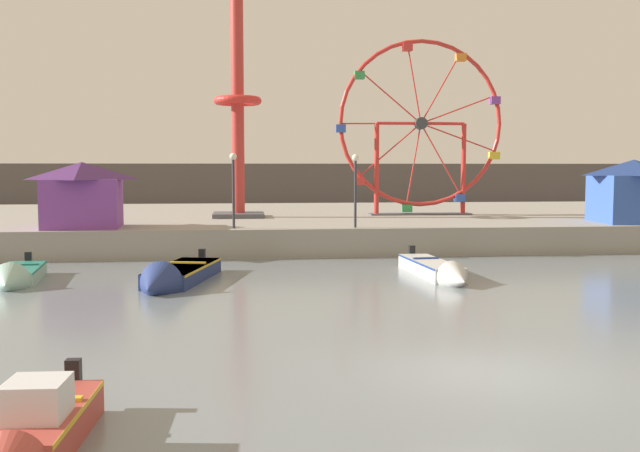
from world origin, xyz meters
TOP-DOWN VIEW (x-y plane):
  - ground_plane at (0.00, 0.00)m, footprint 240.00×240.00m
  - quay_promenade at (0.00, 29.82)m, footprint 110.00×23.42m
  - distant_town_skyline at (0.00, 52.75)m, footprint 140.00×3.00m
  - motorboat_seafoam at (-12.64, 12.20)m, footprint 1.87×4.68m
  - motorboat_pale_grey at (2.42, 11.89)m, footprint 1.56×5.96m
  - motorboat_faded_red at (-7.64, -3.40)m, footprint 1.16×3.84m
  - motorboat_navy_blue at (-7.14, 11.32)m, footprint 2.83×6.22m
  - ferris_wheel_red_frame at (5.55, 27.24)m, footprint 9.78×1.20m
  - drop_tower_red_tower at (-4.97, 26.35)m, footprint 2.80×2.80m
  - carnival_booth_purple_stall at (-12.01, 20.08)m, footprint 3.83×3.46m
  - carnival_booth_blue_tent at (14.71, 20.36)m, footprint 4.11×4.17m
  - promenade_lamp_near at (-5.14, 18.90)m, footprint 0.32×0.32m
  - promenade_lamp_far at (0.41, 18.82)m, footprint 0.32×0.32m

SIDE VIEW (x-z plane):
  - ground_plane at x=0.00m, z-range 0.00..0.00m
  - motorboat_seafoam at x=-12.64m, z-range -0.38..0.92m
  - motorboat_navy_blue at x=-7.14m, z-range -0.46..1.04m
  - motorboat_pale_grey at x=2.42m, z-range -0.29..0.87m
  - motorboat_faded_red at x=-7.64m, z-range -0.29..1.02m
  - quay_promenade at x=0.00m, z-range 0.00..1.32m
  - distant_town_skyline at x=0.00m, z-range 0.00..4.40m
  - carnival_booth_purple_stall at x=-12.01m, z-range 1.38..4.38m
  - carnival_booth_blue_tent at x=14.71m, z-range 1.38..4.53m
  - promenade_lamp_far at x=0.41m, z-range 1.88..5.24m
  - promenade_lamp_near at x=-5.14m, z-range 1.88..5.29m
  - ferris_wheel_red_frame at x=5.55m, z-range 1.34..11.44m
  - drop_tower_red_tower at x=-4.97m, z-range 0.12..15.37m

